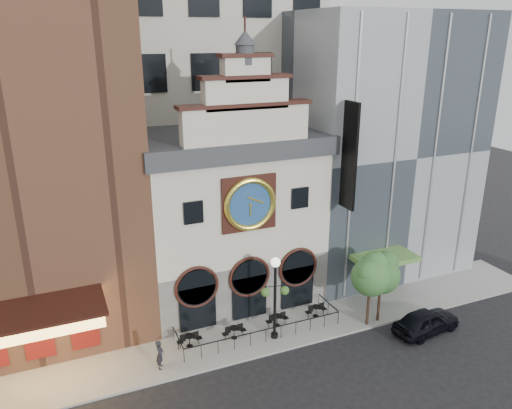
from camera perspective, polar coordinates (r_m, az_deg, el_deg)
The scene contains 16 objects.
ground at distance 31.90m, azimuth 2.05°, elevation -16.75°, with size 120.00×120.00×0.00m, color black.
sidewalk at distance 33.74m, azimuth 0.20°, elevation -14.37°, with size 44.00×5.00×0.15m, color gray.
clock_building at distance 35.22m, azimuth -3.20°, elevation -0.85°, with size 12.60×8.78×18.65m.
theater_building at distance 33.94m, azimuth -25.99°, elevation 6.86°, with size 14.00×15.60×25.00m.
retail_building at distance 42.04m, azimuth 12.66°, elevation 6.89°, with size 14.00×14.40×20.00m.
office_tower at distance 44.82m, azimuth -9.22°, elevation 20.52°, with size 20.00×16.00×40.00m, color beige.
cafe_railing at distance 33.45m, azimuth 0.20°, elevation -13.62°, with size 10.60×2.60×0.90m, color black, non-canonical shape.
bistro_0 at distance 32.31m, azimuth -7.62°, elevation -15.08°, with size 1.58×0.68×0.90m.
bistro_1 at distance 32.82m, azimuth -2.52°, elevation -14.32°, with size 1.58×0.68×0.90m.
bistro_2 at distance 34.02m, azimuth 2.43°, elevation -13.00°, with size 1.58×0.68×0.90m.
bistro_3 at distance 35.23m, azimuth 6.88°, elevation -11.91°, with size 1.58×0.68×0.90m.
car_right at distance 35.26m, azimuth 18.88°, elevation -12.49°, with size 1.92×4.77×1.63m, color black.
pedestrian at distance 30.58m, azimuth -10.93°, elevation -16.48°, with size 0.66×0.43×1.81m, color black.
lamppost at distance 31.33m, azimuth 2.20°, elevation -9.64°, with size 1.77×0.83×5.61m.
tree_left at distance 33.42m, azimuth 13.01°, elevation -7.73°, with size 2.64×2.54×5.08m.
tree_right at distance 34.11m, azimuth 14.19°, elevation -7.52°, with size 2.54×2.45×4.89m.
Camera 1 is at (-11.12, -23.39, 18.62)m, focal length 35.00 mm.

